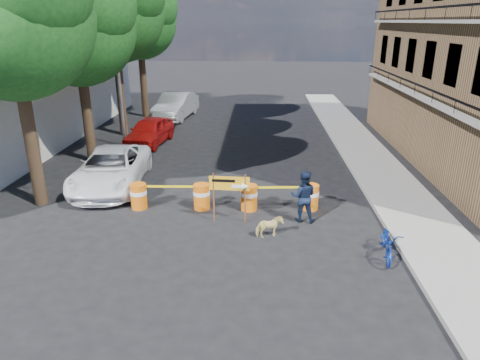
# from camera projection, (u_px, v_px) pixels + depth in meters

# --- Properties ---
(ground) EXTENTS (120.00, 120.00, 0.00)m
(ground) POSITION_uv_depth(u_px,v_px,m) (226.00, 233.00, 13.24)
(ground) COLOR black
(ground) RESTS_ON ground
(sidewalk_east) EXTENTS (2.40, 40.00, 0.15)m
(sidewalk_east) POSITION_uv_depth(u_px,v_px,m) (378.00, 170.00, 18.57)
(sidewalk_east) COLOR gray
(sidewalk_east) RESTS_ON ground
(tree_near) EXTENTS (5.46, 5.20, 9.15)m
(tree_near) POSITION_uv_depth(u_px,v_px,m) (11.00, 14.00, 13.17)
(tree_near) COLOR #332316
(tree_near) RESTS_ON ground
(tree_mid_a) EXTENTS (5.25, 5.00, 8.68)m
(tree_mid_a) POSITION_uv_depth(u_px,v_px,m) (77.00, 25.00, 17.97)
(tree_mid_a) COLOR #332316
(tree_mid_a) RESTS_ON ground
(tree_mid_b) EXTENTS (5.67, 5.40, 9.62)m
(tree_mid_b) POSITION_uv_depth(u_px,v_px,m) (114.00, 10.00, 22.41)
(tree_mid_b) COLOR #332316
(tree_mid_b) RESTS_ON ground
(tree_far) EXTENTS (5.04, 4.80, 8.84)m
(tree_far) POSITION_uv_depth(u_px,v_px,m) (140.00, 20.00, 27.26)
(tree_far) COLOR #332316
(tree_far) RESTS_ON ground
(streetlamp) EXTENTS (1.25, 0.18, 8.00)m
(streetlamp) POSITION_uv_depth(u_px,v_px,m) (118.00, 60.00, 20.85)
(streetlamp) COLOR gray
(streetlamp) RESTS_ON ground
(barrel_far_left) EXTENTS (0.58, 0.58, 0.90)m
(barrel_far_left) POSITION_uv_depth(u_px,v_px,m) (139.00, 196.00, 14.85)
(barrel_far_left) COLOR #D4550C
(barrel_far_left) RESTS_ON ground
(barrel_mid_left) EXTENTS (0.58, 0.58, 0.90)m
(barrel_mid_left) POSITION_uv_depth(u_px,v_px,m) (202.00, 196.00, 14.81)
(barrel_mid_left) COLOR #D4550C
(barrel_mid_left) RESTS_ON ground
(barrel_mid_right) EXTENTS (0.58, 0.58, 0.90)m
(barrel_mid_right) POSITION_uv_depth(u_px,v_px,m) (249.00, 197.00, 14.73)
(barrel_mid_right) COLOR #D4550C
(barrel_mid_right) RESTS_ON ground
(barrel_far_right) EXTENTS (0.58, 0.58, 0.90)m
(barrel_far_right) POSITION_uv_depth(u_px,v_px,m) (310.00, 196.00, 14.77)
(barrel_far_right) COLOR #D4550C
(barrel_far_right) RESTS_ON ground
(detour_sign) EXTENTS (1.29, 0.25, 1.66)m
(detour_sign) POSITION_uv_depth(u_px,v_px,m) (234.00, 188.00, 13.56)
(detour_sign) COLOR #592D19
(detour_sign) RESTS_ON ground
(pedestrian) EXTENTS (0.91, 0.76, 1.72)m
(pedestrian) POSITION_uv_depth(u_px,v_px,m) (303.00, 196.00, 13.78)
(pedestrian) COLOR #111B33
(pedestrian) RESTS_ON ground
(bicycle) EXTENTS (0.73, 0.98, 1.70)m
(bicycle) POSITION_uv_depth(u_px,v_px,m) (390.00, 229.00, 11.62)
(bicycle) COLOR #123097
(bicycle) RESTS_ON ground
(dog) EXTENTS (0.88, 0.61, 0.68)m
(dog) POSITION_uv_depth(u_px,v_px,m) (269.00, 227.00, 12.88)
(dog) COLOR #E7D484
(dog) RESTS_ON ground
(suv_white) EXTENTS (2.80, 5.41, 1.46)m
(suv_white) POSITION_uv_depth(u_px,v_px,m) (111.00, 169.00, 16.76)
(suv_white) COLOR white
(suv_white) RESTS_ON ground
(sedan_red) EXTENTS (2.20, 4.32, 1.41)m
(sedan_red) POSITION_uv_depth(u_px,v_px,m) (149.00, 131.00, 22.54)
(sedan_red) COLOR #A40F0D
(sedan_red) RESTS_ON ground
(sedan_silver) EXTENTS (2.47, 5.33, 1.69)m
(sedan_silver) POSITION_uv_depth(u_px,v_px,m) (176.00, 106.00, 28.56)
(sedan_silver) COLOR #ADB0B5
(sedan_silver) RESTS_ON ground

